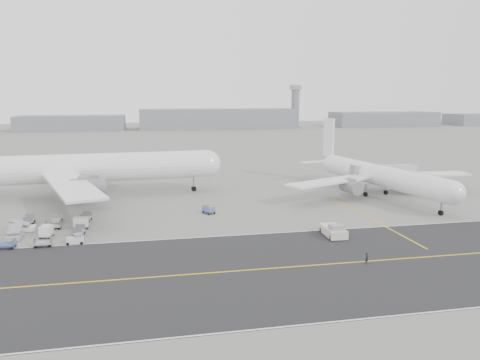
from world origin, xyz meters
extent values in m
plane|color=gray|center=(0.00, 0.00, 0.00)|extent=(700.00, 700.00, 0.00)
cube|color=#28282A|center=(5.00, -18.00, 0.01)|extent=(220.00, 32.00, 0.02)
cube|color=gold|center=(5.00, -18.00, 0.03)|extent=(220.00, 0.30, 0.01)
cube|color=silver|center=(5.00, -2.20, 0.03)|extent=(220.00, 0.25, 0.01)
cube|color=silver|center=(5.00, -33.80, 0.03)|extent=(220.00, 0.25, 0.01)
cube|color=gold|center=(30.00, 5.00, 0.02)|extent=(0.30, 40.00, 0.01)
cylinder|color=slate|center=(100.00, 265.00, 14.00)|extent=(6.00, 6.00, 28.00)
cube|color=gray|center=(100.00, 265.00, 29.50)|extent=(7.00, 7.00, 3.50)
cylinder|color=white|center=(-24.84, 34.32, 6.67)|extent=(57.05, 9.96, 6.51)
sphere|color=white|center=(3.49, 36.05, 6.67)|extent=(6.38, 6.38, 6.38)
cube|color=white|center=(-25.17, 17.14, 5.86)|extent=(15.97, 31.79, 0.45)
cube|color=white|center=(-27.26, 51.34, 5.86)|extent=(12.48, 31.89, 0.45)
cylinder|color=gray|center=(-22.74, 22.66, 4.23)|extent=(7.15, 4.45, 4.03)
cylinder|color=gray|center=(-24.17, 46.15, 4.23)|extent=(7.15, 4.45, 4.03)
cylinder|color=black|center=(0.04, 35.84, 0.61)|extent=(1.26, 0.57, 1.23)
cylinder|color=black|center=(-26.67, 30.30, 0.61)|extent=(1.26, 0.57, 1.23)
cylinder|color=black|center=(-27.15, 38.09, 0.61)|extent=(1.26, 0.57, 1.23)
cylinder|color=gray|center=(0.04, 35.84, 2.32)|extent=(0.36, 0.36, 3.42)
cylinder|color=white|center=(41.20, 21.01, 4.89)|extent=(12.06, 41.83, 4.77)
sphere|color=white|center=(44.87, 0.52, 4.89)|extent=(4.68, 4.68, 4.68)
cone|color=white|center=(37.34, 42.50, 5.25)|extent=(5.66, 8.76, 4.30)
cube|color=white|center=(37.25, 43.00, 11.85)|extent=(1.30, 4.59, 10.16)
cube|color=white|center=(33.08, 42.51, 5.37)|extent=(7.90, 3.60, 0.25)
cube|color=white|center=(41.32, 43.99, 5.37)|extent=(7.90, 3.60, 0.25)
cube|color=white|center=(28.65, 19.78, 4.30)|extent=(22.93, 13.99, 0.45)
cube|color=white|center=(53.39, 24.23, 4.30)|extent=(23.14, 6.59, 0.45)
cylinder|color=gray|center=(32.88, 18.48, 3.10)|extent=(3.81, 5.52, 2.96)
cylinder|color=gray|center=(49.87, 21.53, 3.10)|extent=(3.81, 5.52, 2.96)
cylinder|color=black|center=(44.43, 3.01, 0.52)|extent=(0.67, 1.11, 1.03)
cylinder|color=black|center=(38.11, 22.00, 0.52)|extent=(0.67, 1.11, 1.03)
cylinder|color=black|center=(43.74, 23.01, 0.52)|extent=(0.67, 1.11, 1.03)
cylinder|color=gray|center=(44.43, 3.01, 1.77)|extent=(0.36, 0.36, 2.51)
cube|color=beige|center=(18.76, -5.65, 0.81)|extent=(3.02, 5.98, 1.33)
cube|color=gray|center=(18.73, -6.99, 1.81)|extent=(2.15, 1.96, 0.86)
cylinder|color=gray|center=(18.87, -2.04, 0.48)|extent=(0.22, 2.48, 0.15)
cylinder|color=black|center=(17.46, -7.90, 0.43)|extent=(0.40, 0.87, 0.86)
cylinder|color=black|center=(19.94, -7.97, 0.43)|extent=(0.40, 0.87, 0.86)
cylinder|color=black|center=(17.59, -3.34, 0.43)|extent=(0.40, 0.87, 0.86)
cylinder|color=black|center=(20.07, -3.41, 0.43)|extent=(0.40, 0.87, 0.86)
cylinder|color=gray|center=(52.83, 27.24, 2.12)|extent=(1.69, 1.69, 4.23)
cube|color=gray|center=(52.83, 27.24, 0.37)|extent=(2.77, 2.77, 0.74)
cube|color=#A9AAAE|center=(45.42, 27.30, 4.87)|extent=(15.90, 3.09, 2.75)
cube|color=gray|center=(37.80, 27.37, 4.87)|extent=(1.30, 3.40, 3.18)
cylinder|color=black|center=(54.01, 28.40, 0.32)|extent=(0.32, 0.64, 0.64)
imported|color=black|center=(18.17, -18.84, 0.80)|extent=(0.69, 0.59, 1.59)
camera|label=1|loc=(-10.91, -75.29, 22.59)|focal=35.00mm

